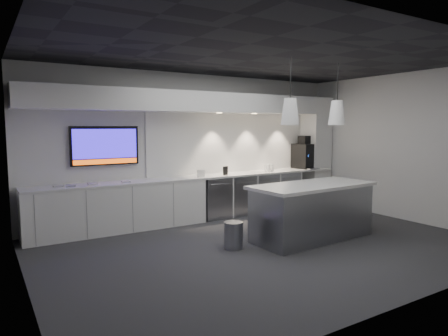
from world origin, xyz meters
TOP-DOWN VIEW (x-y plane):
  - floor at (0.00, 0.00)m, footprint 7.00×7.00m
  - ceiling at (0.00, 0.00)m, footprint 7.00×7.00m
  - wall_back at (0.00, 2.50)m, footprint 7.00×0.00m
  - wall_front at (0.00, -2.50)m, footprint 7.00×0.00m
  - wall_left at (-3.50, 0.00)m, footprint 0.00×7.00m
  - wall_right at (3.50, 0.00)m, footprint 0.00×7.00m
  - back_counter at (0.00, 2.17)m, footprint 6.80×0.65m
  - left_base_cabinets at (-1.75, 2.17)m, footprint 3.30×0.63m
  - fridge_unit_a at (0.25, 2.17)m, footprint 0.60×0.61m
  - fridge_unit_b at (0.88, 2.17)m, footprint 0.60×0.61m
  - fridge_unit_c at (1.51, 2.17)m, footprint 0.60×0.61m
  - fridge_unit_d at (2.14, 2.17)m, footprint 0.60×0.61m
  - backsplash at (1.20, 2.48)m, footprint 4.60×0.03m
  - soffit at (0.00, 2.20)m, footprint 6.90×0.60m
  - column at (3.20, 2.20)m, footprint 0.55×0.55m
  - wall_tv at (-1.90, 2.45)m, footprint 1.25×0.07m
  - island at (0.89, -0.09)m, footprint 2.28×1.07m
  - bin at (-0.56, 0.15)m, footprint 0.34×0.34m
  - coffee_machine at (2.83, 2.20)m, footprint 0.47×0.64m
  - sign_black at (0.50, 2.09)m, footprint 0.14×0.06m
  - sign_white at (-0.09, 2.06)m, footprint 0.18×0.04m
  - cup_cluster at (1.71, 2.15)m, footprint 0.18×0.18m
  - tray_a at (-2.79, 2.17)m, footprint 0.16×0.16m
  - tray_b at (-2.58, 2.12)m, footprint 0.20×0.20m
  - tray_c at (-2.22, 2.15)m, footprint 0.17×0.17m
  - tray_d at (-1.63, 2.12)m, footprint 0.18×0.18m
  - pendant_left at (0.36, -0.09)m, footprint 0.29×0.29m
  - pendant_right at (1.42, -0.09)m, footprint 0.29×0.29m

SIDE VIEW (x-z plane):
  - floor at x=0.00m, z-range 0.00..0.00m
  - bin at x=-0.56m, z-range 0.00..0.42m
  - fridge_unit_a at x=0.25m, z-range 0.00..0.85m
  - fridge_unit_b at x=0.88m, z-range 0.00..0.85m
  - fridge_unit_c at x=1.51m, z-range 0.00..0.85m
  - fridge_unit_d at x=2.14m, z-range 0.00..0.85m
  - left_base_cabinets at x=-1.75m, z-range 0.00..0.86m
  - island at x=0.89m, z-range 0.00..0.95m
  - back_counter at x=0.00m, z-range 0.86..0.90m
  - tray_a at x=-2.79m, z-range 0.90..0.92m
  - tray_b at x=-2.58m, z-range 0.90..0.92m
  - tray_c at x=-2.22m, z-range 0.90..0.92m
  - tray_d at x=-1.63m, z-range 0.90..0.92m
  - sign_white at x=-0.09m, z-range 0.90..1.04m
  - cup_cluster at x=1.71m, z-range 0.90..1.05m
  - sign_black at x=0.50m, z-range 0.90..1.08m
  - coffee_machine at x=2.83m, z-range 0.83..1.62m
  - column at x=3.20m, z-range 0.00..2.60m
  - wall_back at x=0.00m, z-range -2.00..5.00m
  - wall_front at x=0.00m, z-range -2.00..5.00m
  - wall_left at x=-3.50m, z-range -2.00..5.00m
  - wall_right at x=3.50m, z-range -2.00..5.00m
  - backsplash at x=1.20m, z-range 0.90..2.20m
  - wall_tv at x=-1.90m, z-range 1.20..1.92m
  - pendant_left at x=0.36m, z-range 1.59..2.71m
  - pendant_right at x=1.42m, z-range 1.59..2.71m
  - soffit at x=0.00m, z-range 2.20..2.60m
  - ceiling at x=0.00m, z-range 3.00..3.00m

